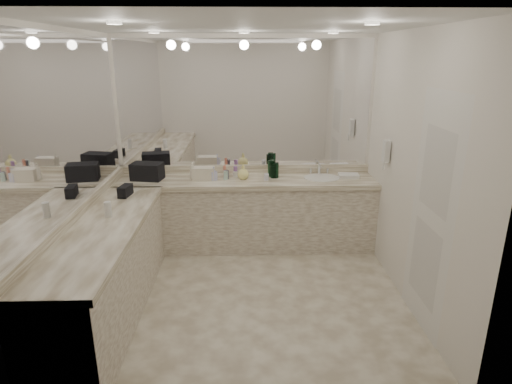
{
  "coord_description": "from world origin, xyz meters",
  "views": [
    {
      "loc": [
        -0.01,
        -3.88,
        2.37
      ],
      "look_at": [
        0.11,
        0.4,
        0.98
      ],
      "focal_mm": 30.0,
      "sensor_mm": 36.0,
      "label": 1
    }
  ],
  "objects_px": {
    "sink": "(322,178)",
    "soap_bottle_a": "(193,171)",
    "soap_bottle_c": "(243,172)",
    "hand_towel": "(349,176)",
    "wall_phone": "(386,151)",
    "soap_bottle_b": "(214,174)",
    "cream_cosmetic_case": "(203,173)",
    "black_toiletry_bag": "(147,171)"
  },
  "relations": [
    {
      "from": "sink",
      "to": "soap_bottle_a",
      "type": "xyz_separation_m",
      "value": [
        -1.59,
        0.02,
        0.11
      ]
    },
    {
      "from": "sink",
      "to": "soap_bottle_a",
      "type": "relative_size",
      "value": 2.14
    },
    {
      "from": "soap_bottle_c",
      "to": "hand_towel",
      "type": "bearing_deg",
      "value": 2.13
    },
    {
      "from": "wall_phone",
      "to": "soap_bottle_b",
      "type": "bearing_deg",
      "value": 166.96
    },
    {
      "from": "soap_bottle_a",
      "to": "cream_cosmetic_case",
      "type": "bearing_deg",
      "value": -12.87
    },
    {
      "from": "black_toiletry_bag",
      "to": "sink",
      "type": "bearing_deg",
      "value": -0.05
    },
    {
      "from": "sink",
      "to": "black_toiletry_bag",
      "type": "xyz_separation_m",
      "value": [
        -2.15,
        0.0,
        0.11
      ]
    },
    {
      "from": "hand_towel",
      "to": "black_toiletry_bag",
      "type": "bearing_deg",
      "value": -179.25
    },
    {
      "from": "cream_cosmetic_case",
      "to": "soap_bottle_a",
      "type": "bearing_deg",
      "value": 168.3
    },
    {
      "from": "black_toiletry_bag",
      "to": "soap_bottle_c",
      "type": "height_order",
      "value": "black_toiletry_bag"
    },
    {
      "from": "hand_towel",
      "to": "soap_bottle_c",
      "type": "relative_size",
      "value": 1.34
    },
    {
      "from": "cream_cosmetic_case",
      "to": "wall_phone",
      "type": "bearing_deg",
      "value": -12.2
    },
    {
      "from": "black_toiletry_bag",
      "to": "soap_bottle_c",
      "type": "xyz_separation_m",
      "value": [
        1.17,
        -0.02,
        -0.01
      ]
    },
    {
      "from": "sink",
      "to": "wall_phone",
      "type": "bearing_deg",
      "value": -39.57
    },
    {
      "from": "sink",
      "to": "soap_bottle_b",
      "type": "xyz_separation_m",
      "value": [
        -1.33,
        -0.05,
        0.09
      ]
    },
    {
      "from": "wall_phone",
      "to": "cream_cosmetic_case",
      "type": "relative_size",
      "value": 0.91
    },
    {
      "from": "sink",
      "to": "hand_towel",
      "type": "xyz_separation_m",
      "value": [
        0.34,
        0.03,
        0.03
      ]
    },
    {
      "from": "soap_bottle_a",
      "to": "soap_bottle_c",
      "type": "height_order",
      "value": "soap_bottle_a"
    },
    {
      "from": "cream_cosmetic_case",
      "to": "soap_bottle_b",
      "type": "bearing_deg",
      "value": -17.02
    },
    {
      "from": "sink",
      "to": "wall_phone",
      "type": "xyz_separation_m",
      "value": [
        0.61,
        -0.5,
        0.46
      ]
    },
    {
      "from": "wall_phone",
      "to": "black_toiletry_bag",
      "type": "xyz_separation_m",
      "value": [
        -2.75,
        0.5,
        -0.35
      ]
    },
    {
      "from": "sink",
      "to": "wall_phone",
      "type": "relative_size",
      "value": 1.83
    },
    {
      "from": "wall_phone",
      "to": "black_toiletry_bag",
      "type": "bearing_deg",
      "value": 169.67
    },
    {
      "from": "hand_towel",
      "to": "soap_bottle_c",
      "type": "height_order",
      "value": "soap_bottle_c"
    },
    {
      "from": "soap_bottle_b",
      "to": "cream_cosmetic_case",
      "type": "bearing_deg",
      "value": 161.81
    },
    {
      "from": "cream_cosmetic_case",
      "to": "soap_bottle_a",
      "type": "distance_m",
      "value": 0.14
    },
    {
      "from": "soap_bottle_a",
      "to": "sink",
      "type": "bearing_deg",
      "value": -0.77
    },
    {
      "from": "black_toiletry_bag",
      "to": "soap_bottle_b",
      "type": "bearing_deg",
      "value": -3.72
    },
    {
      "from": "hand_towel",
      "to": "cream_cosmetic_case",
      "type": "bearing_deg",
      "value": -178.63
    },
    {
      "from": "cream_cosmetic_case",
      "to": "hand_towel",
      "type": "xyz_separation_m",
      "value": [
        1.81,
        0.04,
        -0.06
      ]
    },
    {
      "from": "sink",
      "to": "soap_bottle_b",
      "type": "relative_size",
      "value": 2.67
    },
    {
      "from": "black_toiletry_bag",
      "to": "soap_bottle_a",
      "type": "bearing_deg",
      "value": 2.04
    },
    {
      "from": "black_toiletry_bag",
      "to": "soap_bottle_a",
      "type": "height_order",
      "value": "black_toiletry_bag"
    },
    {
      "from": "cream_cosmetic_case",
      "to": "soap_bottle_b",
      "type": "distance_m",
      "value": 0.14
    },
    {
      "from": "wall_phone",
      "to": "hand_towel",
      "type": "relative_size",
      "value": 0.98
    },
    {
      "from": "cream_cosmetic_case",
      "to": "soap_bottle_a",
      "type": "relative_size",
      "value": 1.27
    },
    {
      "from": "soap_bottle_a",
      "to": "soap_bottle_b",
      "type": "relative_size",
      "value": 1.25
    },
    {
      "from": "wall_phone",
      "to": "black_toiletry_bag",
      "type": "distance_m",
      "value": 2.82
    },
    {
      "from": "black_toiletry_bag",
      "to": "hand_towel",
      "type": "bearing_deg",
      "value": 0.75
    },
    {
      "from": "sink",
      "to": "wall_phone",
      "type": "height_order",
      "value": "wall_phone"
    },
    {
      "from": "soap_bottle_c",
      "to": "black_toiletry_bag",
      "type": "bearing_deg",
      "value": 179.18
    },
    {
      "from": "cream_cosmetic_case",
      "to": "soap_bottle_c",
      "type": "bearing_deg",
      "value": 0.44
    }
  ]
}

